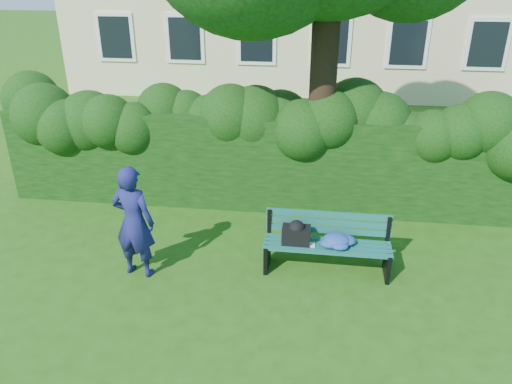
# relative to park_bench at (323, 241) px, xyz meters

# --- Properties ---
(ground) EXTENTS (80.00, 80.00, 0.00)m
(ground) POSITION_rel_park_bench_xyz_m (-1.12, 0.07, -0.51)
(ground) COLOR #254E10
(ground) RESTS_ON ground
(hedge) EXTENTS (10.00, 1.00, 1.80)m
(hedge) POSITION_rel_park_bench_xyz_m (-1.12, 2.27, 0.39)
(hedge) COLOR black
(hedge) RESTS_ON ground
(park_bench) EXTENTS (1.93, 0.57, 0.89)m
(park_bench) POSITION_rel_park_bench_xyz_m (0.00, 0.00, 0.00)
(park_bench) COLOR #115752
(park_bench) RESTS_ON ground
(man_reading) EXTENTS (0.70, 0.52, 1.77)m
(man_reading) POSITION_rel_park_bench_xyz_m (-2.79, -0.46, 0.38)
(man_reading) COLOR navy
(man_reading) RESTS_ON ground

